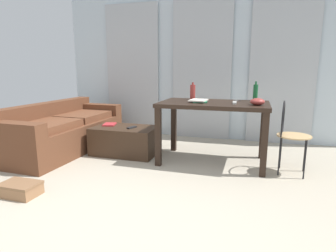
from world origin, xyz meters
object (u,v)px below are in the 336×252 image
Objects in this scene: scissors at (238,101)px; shoebox at (20,189)px; bowl at (257,102)px; book_stack at (199,101)px; couch at (63,131)px; magazine at (110,124)px; craft_table at (213,111)px; tv_remote_primary at (132,127)px; tv_remote_on_table at (235,103)px; bottle_far at (193,92)px; bottle_near at (255,93)px; coffee_table at (125,140)px; wire_chair at (289,129)px.

shoebox is at bearing -136.49° from scissors.
bowl reaches higher than shoebox.
book_stack is at bearing 46.22° from shoebox.
couch is 9.04× the size of magazine.
scissors reaches higher than craft_table.
craft_table is 1.16m from tv_remote_primary.
shoebox is at bearing -145.24° from tv_remote_on_table.
bottle_far is at bearing 155.52° from bowl.
bottle_near reaches higher than magazine.
magazine is 1.66m from shoebox.
bottle_near is at bearing 55.30° from tv_remote_on_table.
bowl is at bearing -15.34° from craft_table.
coffee_table is 3.53× the size of bottle_near.
tv_remote_on_table reaches higher than couch.
bottle_far is at bearing 39.93° from tv_remote_primary.
tv_remote_primary is (-1.39, 0.02, -0.40)m from tv_remote_on_table.
craft_table is at bearing 22.09° from tv_remote_primary.
couch is 2.28m from craft_table.
craft_table is at bearing -148.58° from bottle_near.
coffee_table is 7.84× the size of scissors.
bottle_far is 1.47× the size of tv_remote_on_table.
tv_remote_on_table is at bearing -2.50° from coffee_table.
wire_chair is 7.38× the size of scissors.
shoebox is (-1.92, -1.82, -0.73)m from scissors.
magazine is at bearing 177.92° from craft_table.
wire_chair reaches higher than shoebox.
bowl is at bearing 179.63° from wire_chair.
wire_chair is at bearing -9.33° from tv_remote_on_table.
wire_chair is 0.69m from tv_remote_on_table.
craft_table reaches higher than coffee_table.
couch is 8.71× the size of bottle_far.
bottle_near is at bearing 93.28° from bowl.
couch is 2.82m from bowl.
book_stack reaches higher than shoebox.
bowl is (1.78, -0.13, 0.64)m from coffee_table.
coffee_table is at bearing 5.28° from couch.
bottle_near reaches higher than shoebox.
couch is 12.79× the size of tv_remote_on_table.
couch is at bearing -169.58° from bottle_far.
bottle_far is at bearing -175.73° from bottle_near.
book_stack is 2.23m from shoebox.
book_stack is (1.07, -0.04, 0.61)m from coffee_table.
craft_table is 1.56m from magazine.
coffee_table reaches higher than shoebox.
tv_remote_on_table is at bearing -28.78° from bottle_far.
scissors is (0.47, 0.31, -0.02)m from book_stack.
book_stack is at bearing -63.43° from bottle_far.
bottle_near reaches higher than book_stack.
bottle_far reaches higher than scissors.
bottle_far reaches higher than coffee_table.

